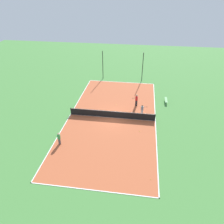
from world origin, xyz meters
name	(u,v)px	position (x,y,z in m)	size (l,w,h in m)	color
ground_plane	(112,118)	(0.00, 0.00, 0.00)	(80.00, 80.00, 0.00)	#47843D
court_surface	(112,118)	(0.00, 0.00, 0.01)	(11.88, 24.56, 0.02)	#B75633
tennis_net	(112,114)	(0.00, 0.00, 0.57)	(11.68, 0.10, 1.07)	black
bench	(166,100)	(7.61, 5.54, 0.39)	(0.36, 1.81, 0.45)	#4C8C4C
player_baseline_gray	(142,109)	(4.03, 1.34, 0.91)	(0.99, 0.60, 1.55)	white
player_coach_red	(136,99)	(3.11, 3.77, 1.09)	(0.92, 0.87, 1.84)	black
player_far_green	(59,138)	(-5.15, -6.44, 0.89)	(0.50, 0.50, 1.54)	#4C4C51
tennis_ball_midcourt	(151,179)	(5.20, -10.23, 0.06)	(0.07, 0.07, 0.07)	#CCE033
tennis_ball_far_baseline	(140,131)	(3.87, -2.77, 0.06)	(0.07, 0.07, 0.07)	#CCE033
tennis_ball_near_net	(116,83)	(-1.00, 11.51, 0.06)	(0.07, 0.07, 0.07)	#CCE033
tennis_ball_left_sideline	(116,105)	(0.11, 3.59, 0.06)	(0.07, 0.07, 0.07)	#CCE033
fence_post_back_left	(103,65)	(-3.68, 13.53, 2.65)	(0.12, 0.12, 5.30)	black
fence_post_back_right	(143,67)	(3.68, 13.53, 2.65)	(0.12, 0.12, 5.30)	black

